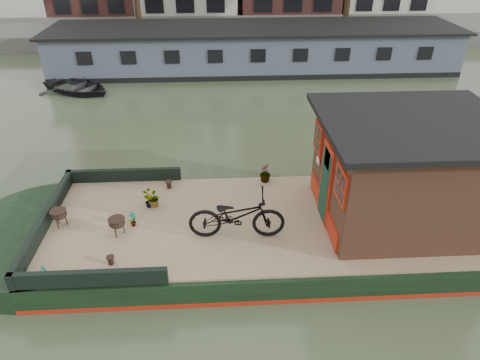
{
  "coord_description": "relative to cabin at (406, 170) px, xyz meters",
  "views": [
    {
      "loc": [
        -1.95,
        -8.01,
        6.64
      ],
      "look_at": [
        -1.48,
        0.5,
        1.43
      ],
      "focal_mm": 32.0,
      "sensor_mm": 36.0,
      "label": 1
    }
  ],
  "objects": [
    {
      "name": "ground",
      "position": [
        -2.19,
        0.0,
        -1.88
      ],
      "size": [
        120.0,
        120.0,
        0.0
      ],
      "primitive_type": "plane",
      "color": "#333E28",
      "rests_on": "ground"
    },
    {
      "name": "houseboat_hull",
      "position": [
        -3.52,
        0.0,
        -1.6
      ],
      "size": [
        14.01,
        4.02,
        0.6
      ],
      "color": "black",
      "rests_on": "ground"
    },
    {
      "name": "houseboat_deck",
      "position": [
        -2.19,
        0.0,
        -1.25
      ],
      "size": [
        11.8,
        3.8,
        0.05
      ],
      "primitive_type": "cube",
      "color": "tan",
      "rests_on": "houseboat_hull"
    },
    {
      "name": "bow_bulwark",
      "position": [
        -7.25,
        0.0,
        -1.05
      ],
      "size": [
        3.0,
        4.0,
        0.35
      ],
      "color": "black",
      "rests_on": "houseboat_deck"
    },
    {
      "name": "cabin",
      "position": [
        0.0,
        0.0,
        0.0
      ],
      "size": [
        4.0,
        3.5,
        2.42
      ],
      "color": "black",
      "rests_on": "houseboat_deck"
    },
    {
      "name": "bicycle",
      "position": [
        -3.8,
        -0.58,
        -0.68
      ],
      "size": [
        2.11,
        0.8,
        1.09
      ],
      "primitive_type": "imported",
      "rotation": [
        0.0,
        0.0,
        1.54
      ],
      "color": "black",
      "rests_on": "houseboat_deck"
    },
    {
      "name": "potted_plant_a",
      "position": [
        -6.14,
        -0.1,
        -1.04
      ],
      "size": [
        0.23,
        0.24,
        0.38
      ],
      "primitive_type": "imported",
      "rotation": [
        0.0,
        0.0,
        0.82
      ],
      "color": "#A2362E",
      "rests_on": "houseboat_deck"
    },
    {
      "name": "potted_plant_b",
      "position": [
        -5.89,
        0.66,
        -1.06
      ],
      "size": [
        0.21,
        0.23,
        0.34
      ],
      "primitive_type": "imported",
      "rotation": [
        0.0,
        0.0,
        1.98
      ],
      "color": "brown",
      "rests_on": "houseboat_deck"
    },
    {
      "name": "potted_plant_c",
      "position": [
        -5.78,
        0.67,
        -1.01
      ],
      "size": [
        0.53,
        0.53,
        0.44
      ],
      "primitive_type": "imported",
      "rotation": [
        0.0,
        0.0,
        3.9
      ],
      "color": "brown",
      "rests_on": "houseboat_deck"
    },
    {
      "name": "potted_plant_d",
      "position": [
        -2.93,
        1.7,
        -0.97
      ],
      "size": [
        0.3,
        0.3,
        0.51
      ],
      "primitive_type": "imported",
      "rotation": [
        0.0,
        0.0,
        4.64
      ],
      "color": "brown",
      "rests_on": "houseboat_deck"
    },
    {
      "name": "potted_plant_e",
      "position": [
        -7.61,
        -1.66,
        -1.09
      ],
      "size": [
        0.12,
        0.16,
        0.28
      ],
      "primitive_type": "imported",
      "rotation": [
        0.0,
        0.0,
        1.43
      ],
      "color": "#98492C",
      "rests_on": "houseboat_deck"
    },
    {
      "name": "brazier_front",
      "position": [
        -6.42,
        -0.37,
        -1.02
      ],
      "size": [
        0.46,
        0.46,
        0.42
      ],
      "primitive_type": null,
      "rotation": [
        0.0,
        0.0,
        0.21
      ],
      "color": "black",
      "rests_on": "houseboat_deck"
    },
    {
      "name": "brazier_rear",
      "position": [
        -7.79,
        0.02,
        -1.02
      ],
      "size": [
        0.42,
        0.42,
        0.42
      ],
      "primitive_type": null,
      "rotation": [
        0.0,
        0.0,
        0.09
      ],
      "color": "black",
      "rests_on": "houseboat_deck"
    },
    {
      "name": "bollard_port",
      "position": [
        -5.47,
        1.5,
        -1.13
      ],
      "size": [
        0.18,
        0.18,
        0.2
      ],
      "primitive_type": "cylinder",
      "color": "black",
      "rests_on": "houseboat_deck"
    },
    {
      "name": "bollard_stbd",
      "position": [
        -6.39,
        -1.34,
        -1.13
      ],
      "size": [
        0.17,
        0.17,
        0.19
      ],
      "primitive_type": "cylinder",
      "color": "black",
      "rests_on": "houseboat_deck"
    },
    {
      "name": "dinghy",
      "position": [
        -10.4,
        10.9,
        -1.52
      ],
      "size": [
        4.23,
        3.91,
        0.71
      ],
      "primitive_type": "imported",
      "rotation": [
        0.0,
        0.0,
        1.02
      ],
      "color": "black",
      "rests_on": "ground"
    },
    {
      "name": "far_houseboat",
      "position": [
        -2.19,
        14.0,
        -0.91
      ],
      "size": [
        20.4,
        4.4,
        2.11
      ],
      "color": "#424B58",
      "rests_on": "ground"
    },
    {
      "name": "quay",
      "position": [
        -2.19,
        20.5,
        -1.43
      ],
      "size": [
        60.0,
        6.0,
        0.9
      ],
      "primitive_type": "cube",
      "color": "#47443F",
      "rests_on": "ground"
    }
  ]
}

